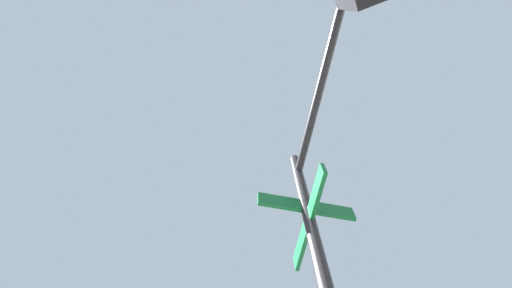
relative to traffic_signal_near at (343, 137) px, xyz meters
The scene contains 1 object.
traffic_signal_near is the anchor object (origin of this frame).
Camera 1 is at (-5.20, -6.84, 1.29)m, focal length 25.37 mm.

